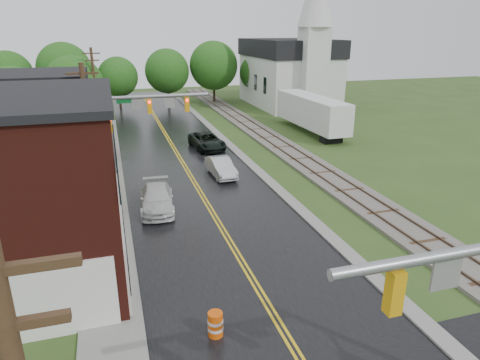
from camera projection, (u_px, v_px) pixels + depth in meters
name	position (u px, v px, depth m)	size (l,w,h in m)	color
main_road	(183.00, 164.00, 36.21)	(10.00, 90.00, 0.02)	black
curb_right	(229.00, 145.00, 42.20)	(0.80, 70.00, 0.12)	gray
sidewalk_left	(108.00, 192.00, 30.00)	(2.40, 50.00, 0.12)	gray
yellow_house	(28.00, 149.00, 28.52)	(8.00, 7.00, 6.40)	tan
darkred_building	(58.00, 133.00, 37.25)	(7.00, 6.00, 4.40)	#3F0F0C
church	(292.00, 65.00, 61.14)	(10.40, 18.40, 20.00)	silver
railroad	(272.00, 140.00, 43.42)	(3.20, 80.00, 0.30)	#59544C
traffic_signal_far	(140.00, 114.00, 30.89)	(7.34, 0.43, 7.20)	gray
utility_pole_b	(90.00, 136.00, 25.56)	(1.80, 0.28, 9.00)	#382616
utility_pole_c	(95.00, 89.00, 45.40)	(1.80, 0.28, 9.00)	#382616
tree_left_c	(16.00, 100.00, 39.84)	(6.00, 6.00, 7.65)	black
tree_left_e	(76.00, 87.00, 46.52)	(6.40, 6.40, 8.16)	black
suv_dark	(207.00, 141.00, 40.54)	(2.46, 5.33, 1.48)	black
sedan_silver	(221.00, 167.00, 33.00)	(1.49, 4.28, 1.41)	silver
pickup_white	(157.00, 199.00, 26.83)	(2.02, 4.96, 1.44)	silver
semi_trailer	(312.00, 112.00, 46.36)	(3.06, 12.54, 3.92)	black
construction_barrel	(215.00, 324.00, 15.78)	(0.56, 0.56, 1.00)	#E3510A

